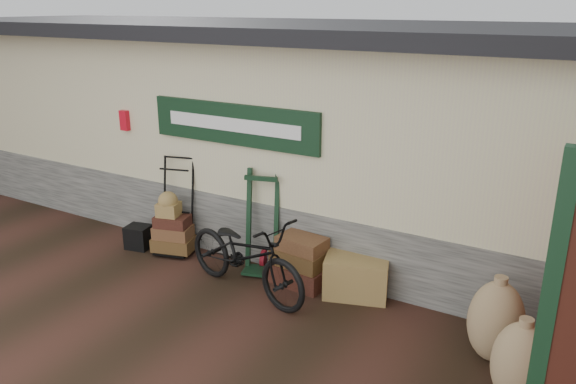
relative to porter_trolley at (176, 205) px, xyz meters
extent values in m
plane|color=black|center=(1.22, -0.78, -0.70)|extent=(80.00, 80.00, 0.00)
cube|color=#4C4C47|center=(1.22, 1.97, -0.25)|extent=(14.00, 3.54, 0.90)
cube|color=beige|center=(1.22, 1.97, 1.25)|extent=(14.00, 3.50, 2.10)
cube|color=black|center=(1.22, 1.82, 2.40)|extent=(14.40, 4.10, 0.20)
cube|color=black|center=(0.92, 0.19, 1.25)|extent=(2.60, 0.06, 0.55)
cube|color=white|center=(0.92, 0.15, 1.25)|extent=(2.10, 0.01, 0.18)
cube|color=red|center=(-1.08, 0.19, 1.10)|extent=(0.14, 0.10, 0.30)
cube|color=black|center=(5.07, -1.78, 0.60)|extent=(0.12, 0.12, 2.60)
cube|color=olive|center=(2.82, 0.07, -0.45)|extent=(0.89, 0.72, 0.51)
cube|color=black|center=(-0.56, -0.25, -0.53)|extent=(0.40, 0.36, 0.34)
imported|color=black|center=(1.60, -0.57, -0.12)|extent=(1.13, 2.11, 1.16)
ellipsoid|color=olive|center=(4.57, -0.46, -0.26)|extent=(0.63, 0.56, 0.88)
ellipsoid|color=olive|center=(4.89, -1.06, -0.29)|extent=(0.64, 0.59, 0.84)
camera|label=1|loc=(5.26, -5.76, 2.77)|focal=35.00mm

